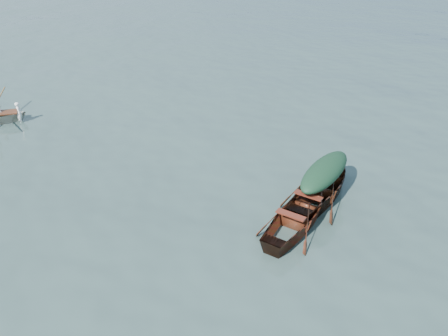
{
  "coord_description": "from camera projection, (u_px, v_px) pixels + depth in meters",
  "views": [
    {
      "loc": [
        -6.04,
        -6.67,
        6.89
      ],
      "look_at": [
        -0.24,
        3.29,
        0.5
      ],
      "focal_mm": 35.0,
      "sensor_mm": 36.0,
      "label": 1
    }
  ],
  "objects": [
    {
      "name": "ground",
      "position": [
        297.0,
        237.0,
        11.04
      ],
      "size": [
        140.0,
        140.0,
        0.0
      ],
      "primitive_type": "plane",
      "color": "#384E4A",
      "rests_on": "ground"
    },
    {
      "name": "green_tarp_boat",
      "position": [
        321.0,
        197.0,
        12.68
      ],
      "size": [
        5.12,
        3.58,
        1.19
      ],
      "primitive_type": "imported",
      "rotation": [
        0.0,
        0.0,
        2.03
      ],
      "color": "#431D0F",
      "rests_on": "ground"
    },
    {
      "name": "open_wooden_boat",
      "position": [
        298.0,
        225.0,
        11.5
      ],
      "size": [
        4.59,
        3.2,
        1.04
      ],
      "primitive_type": "imported",
      "rotation": [
        0.0,
        0.0,
        2.03
      ],
      "color": "#4E1C13",
      "rests_on": "ground"
    },
    {
      "name": "green_tarp_cover",
      "position": [
        325.0,
        172.0,
        12.27
      ],
      "size": [
        2.82,
        1.97,
        0.52
      ],
      "primitive_type": "ellipsoid",
      "rotation": [
        0.0,
        0.0,
        2.03
      ],
      "color": "#173822",
      "rests_on": "green_tarp_boat"
    },
    {
      "name": "thwart_benches",
      "position": [
        300.0,
        208.0,
        11.24
      ],
      "size": [
        2.36,
        1.72,
        0.04
      ],
      "primitive_type": null,
      "rotation": [
        0.0,
        0.0,
        2.03
      ],
      "color": "#572014",
      "rests_on": "open_wooden_boat"
    }
  ]
}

